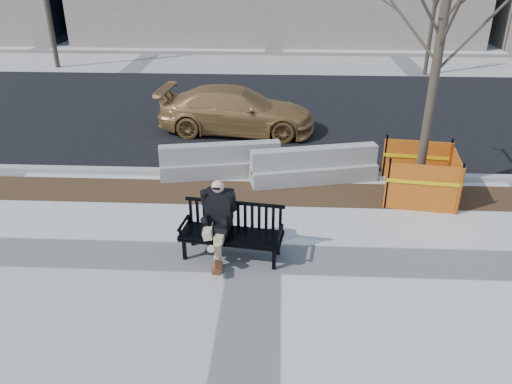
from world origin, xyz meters
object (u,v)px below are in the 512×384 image
sedan (237,132)px  jersey_barrier_left (221,175)px  tree_fence (416,196)px  seated_man (219,253)px  jersey_barrier_right (313,181)px  bench (232,256)px

sedan → jersey_barrier_left: 3.18m
tree_fence → seated_man: bearing=-148.4°
jersey_barrier_left → jersey_barrier_right: (2.21, -0.21, 0.00)m
tree_fence → bench: bearing=-146.0°
seated_man → jersey_barrier_right: seated_man is taller
tree_fence → jersey_barrier_left: 4.53m
bench → jersey_barrier_left: bench is taller
sedan → jersey_barrier_right: 3.97m
bench → seated_man: size_ratio=1.30×
tree_fence → jersey_barrier_left: bearing=168.7°
tree_fence → jersey_barrier_right: tree_fence is taller
jersey_barrier_left → jersey_barrier_right: bearing=-16.4°
jersey_barrier_right → bench: bearing=-129.5°
sedan → jersey_barrier_left: sedan is taller
sedan → jersey_barrier_right: bearing=-144.1°
tree_fence → jersey_barrier_right: size_ratio=1.92×
sedan → jersey_barrier_right: size_ratio=1.53×
seated_man → sedan: seated_man is taller
seated_man → tree_fence: (4.10, 2.52, 0.00)m
seated_man → sedan: (-0.21, 6.58, 0.00)m
tree_fence → sedan: 5.92m
bench → jersey_barrier_right: size_ratio=0.62×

